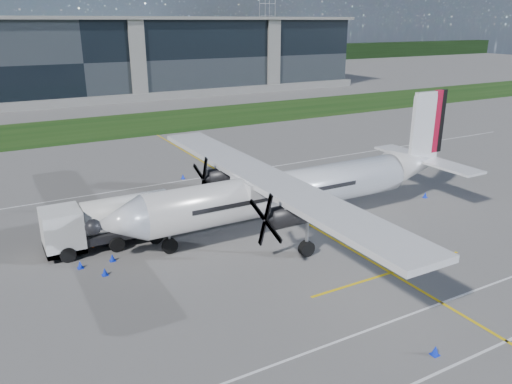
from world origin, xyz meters
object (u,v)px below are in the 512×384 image
object	(u,v)px
safety_cone_nose_stbd	(112,257)
safety_cone_fwd	(80,265)
safety_cone_nose_port	(105,272)
ground_crew_person	(91,234)
turboprop_aircraft	(296,166)
baggage_tug	(115,225)
fuel_tanker_truck	(99,224)
safety_cone_stbdwing	(183,176)
safety_cone_tail	(425,195)
safety_cone_portwing	(435,350)
pylon_east	(267,20)

from	to	relation	value
safety_cone_nose_stbd	safety_cone_fwd	xyz separation A→B (m)	(-2.02, -0.02, 0.00)
safety_cone_nose_port	safety_cone_fwd	size ratio (longest dim) A/B	1.00
ground_crew_person	safety_cone_nose_stbd	size ratio (longest dim) A/B	3.81
turboprop_aircraft	ground_crew_person	world-z (taller)	turboprop_aircraft
baggage_tug	safety_cone_nose_port	world-z (taller)	baggage_tug
ground_crew_person	safety_cone_fwd	xyz separation A→B (m)	(-1.33, -2.86, -0.70)
baggage_tug	safety_cone_nose_port	xyz separation A→B (m)	(-2.06, -5.30, -0.75)
turboprop_aircraft	safety_cone_nose_port	world-z (taller)	turboprop_aircraft
turboprop_aircraft	safety_cone_nose_port	xyz separation A→B (m)	(-14.58, -1.00, -4.42)
turboprop_aircraft	baggage_tug	distance (m)	13.74
turboprop_aircraft	fuel_tanker_truck	size ratio (longest dim) A/B	3.45
safety_cone_fwd	safety_cone_stbdwing	bearing A→B (deg)	49.28
baggage_tug	turboprop_aircraft	bearing A→B (deg)	-18.95
baggage_tug	safety_cone_tail	distance (m)	26.47
safety_cone_stbdwing	safety_cone_portwing	xyz separation A→B (m)	(0.31, -31.59, 0.00)
safety_cone_fwd	fuel_tanker_truck	bearing A→B (deg)	53.99
safety_cone_tail	ground_crew_person	bearing A→B (deg)	172.03
pylon_east	safety_cone_portwing	bearing A→B (deg)	-117.78
fuel_tanker_truck	baggage_tug	distance (m)	1.80
safety_cone_nose_stbd	safety_cone_stbdwing	world-z (taller)	same
baggage_tug	safety_cone_tail	size ratio (longest dim) A/B	6.67
safety_cone_nose_stbd	safety_cone_tail	distance (m)	27.24
safety_cone_tail	safety_cone_fwd	world-z (taller)	same
fuel_tanker_truck	safety_cone_portwing	size ratio (longest dim) A/B	18.07
ground_crew_person	safety_cone_nose_port	size ratio (longest dim) A/B	3.81
safety_cone_nose_port	turboprop_aircraft	bearing A→B (deg)	3.92
safety_cone_stbdwing	safety_cone_portwing	distance (m)	31.60
pylon_east	safety_cone_tail	size ratio (longest dim) A/B	60.00
turboprop_aircraft	safety_cone_nose_port	size ratio (longest dim) A/B	62.30
fuel_tanker_truck	safety_cone_portwing	world-z (taller)	fuel_tanker_truck
baggage_tug	safety_cone_fwd	world-z (taller)	baggage_tug
pylon_east	safety_cone_portwing	xyz separation A→B (m)	(-85.89, -163.04, -14.75)
safety_cone_stbdwing	safety_cone_nose_port	bearing A→B (deg)	-125.02
safety_cone_tail	safety_cone_nose_port	bearing A→B (deg)	-178.68
safety_cone_portwing	safety_cone_fwd	bearing A→B (deg)	127.01
pylon_east	safety_cone_nose_port	bearing A→B (deg)	-123.45
safety_cone_nose_stbd	safety_cone_nose_port	bearing A→B (deg)	-117.22
fuel_tanker_truck	baggage_tug	world-z (taller)	fuel_tanker_truck
pylon_east	safety_cone_fwd	distance (m)	176.87
safety_cone_tail	fuel_tanker_truck	bearing A→B (deg)	172.43
pylon_east	fuel_tanker_truck	distance (m)	173.57
safety_cone_portwing	safety_cone_nose_port	world-z (taller)	same
turboprop_aircraft	safety_cone_portwing	size ratio (longest dim) A/B	62.30
turboprop_aircraft	safety_cone_fwd	bearing A→B (deg)	177.46
baggage_tug	safety_cone_nose_port	bearing A→B (deg)	-111.21
turboprop_aircraft	pylon_east	bearing A→B (deg)	60.50
pylon_east	safety_cone_stbdwing	distance (m)	157.88
safety_cone_fwd	turboprop_aircraft	bearing A→B (deg)	-2.54
safety_cone_stbdwing	fuel_tanker_truck	bearing A→B (deg)	-131.66
safety_cone_stbdwing	safety_cone_nose_port	distance (m)	19.85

